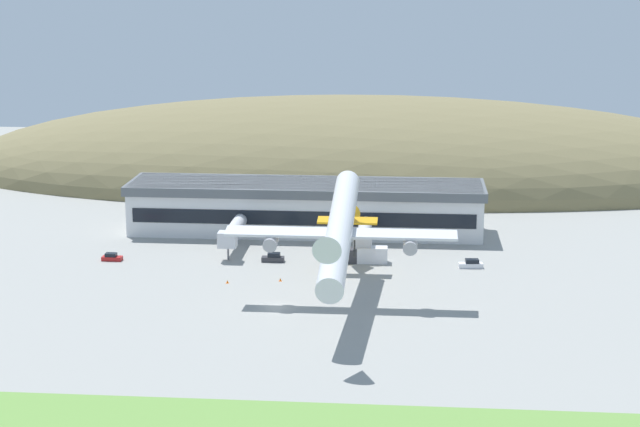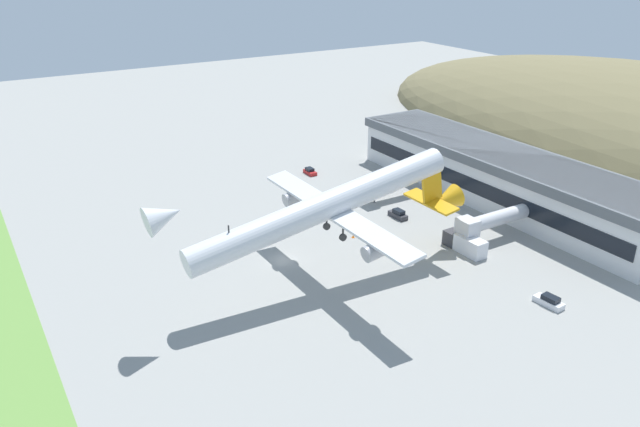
# 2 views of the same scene
# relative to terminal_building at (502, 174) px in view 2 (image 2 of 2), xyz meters

# --- Properties ---
(ground_plane) EXTENTS (367.21, 367.21, 0.00)m
(ground_plane) POSITION_rel_terminal_building_xyz_m (0.11, -49.48, -5.81)
(ground_plane) COLOR gray
(terminal_building) EXTENTS (71.96, 15.89, 10.23)m
(terminal_building) POSITION_rel_terminal_building_xyz_m (0.00, 0.00, 0.00)
(terminal_building) COLOR silver
(terminal_building) RESTS_ON ground_plane
(jetway_0) EXTENTS (3.38, 16.65, 5.43)m
(jetway_0) POSITION_rel_terminal_building_xyz_m (-12.28, -16.57, -1.81)
(jetway_0) COLOR silver
(jetway_0) RESTS_ON ground_plane
(jetway_1) EXTENTS (3.38, 15.02, 5.43)m
(jetway_1) POSITION_rel_terminal_building_xyz_m (12.50, -15.71, -1.81)
(jetway_1) COLOR silver
(jetway_1) RESTS_ON ground_plane
(cargo_airplane) EXTENTS (36.96, 52.32, 12.58)m
(cargo_airplane) POSITION_rel_terminal_building_xyz_m (10.09, -46.93, 6.58)
(cargo_airplane) COLOR silver
(service_car_0) EXTENTS (4.47, 2.08, 1.57)m
(service_car_0) POSITION_rel_terminal_building_xyz_m (32.20, -23.50, -5.16)
(service_car_0) COLOR silver
(service_car_0) RESTS_ON ground_plane
(service_car_1) EXTENTS (4.15, 1.72, 1.67)m
(service_car_1) POSITION_rel_terminal_building_xyz_m (-3.82, -22.64, -5.12)
(service_car_1) COLOR #333338
(service_car_1) RESTS_ON ground_plane
(service_car_2) EXTENTS (3.72, 1.71, 1.41)m
(service_car_2) POSITION_rel_terminal_building_xyz_m (-33.59, -24.42, -5.22)
(service_car_2) COLOR #B21E1E
(service_car_2) RESTS_ON ground_plane
(fuel_truck) EXTENTS (8.27, 2.74, 2.94)m
(fuel_truck) POSITION_rel_terminal_building_xyz_m (13.13, -21.76, -4.39)
(fuel_truck) COLOR #333338
(fuel_truck) RESTS_ON ground_plane
(traffic_cone_0) EXTENTS (0.52, 0.52, 0.58)m
(traffic_cone_0) POSITION_rel_terminal_building_xyz_m (-9.91, -36.79, -5.53)
(traffic_cone_0) COLOR orange
(traffic_cone_0) RESTS_ON ground_plane
(traffic_cone_1) EXTENTS (0.52, 0.52, 0.58)m
(traffic_cone_1) POSITION_rel_terminal_building_xyz_m (-1.02, -34.80, -5.53)
(traffic_cone_1) COLOR orange
(traffic_cone_1) RESTS_ON ground_plane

